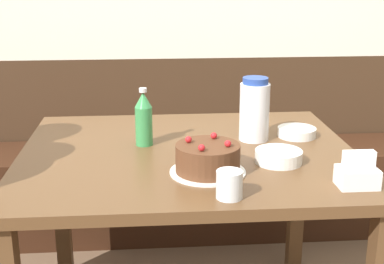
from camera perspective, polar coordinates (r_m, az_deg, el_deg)
The scene contains 9 objects.
bench_seat at distance 2.75m, azimuth -1.67°, elevation -6.23°, with size 2.79×0.38×0.44m.
dining_table at distance 1.83m, azimuth -0.43°, elevation -4.79°, with size 1.12×0.94×0.72m.
birthday_cake at distance 1.59m, azimuth 1.69°, elevation -2.90°, with size 0.23×0.23×0.11m.
water_pitcher at distance 1.90m, azimuth 6.68°, elevation 2.37°, with size 0.11×0.11×0.23m.
soju_bottle at distance 1.84m, azimuth -5.18°, elevation 1.46°, with size 0.06×0.06×0.20m.
napkin_holder at distance 1.57m, azimuth 17.24°, elevation -4.27°, with size 0.11×0.08×0.11m.
bowl_soup_white at distance 1.70m, azimuth 9.22°, elevation -2.60°, with size 0.15×0.15×0.04m.
bowl_rice_small at distance 1.98m, azimuth 11.11°, elevation -0.01°, with size 0.14×0.14×0.03m.
glass_water_tall at distance 1.43m, azimuth 4.01°, elevation -5.61°, with size 0.07×0.07×0.08m.
Camera 1 is at (-0.12, -1.69, 1.31)m, focal length 50.00 mm.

